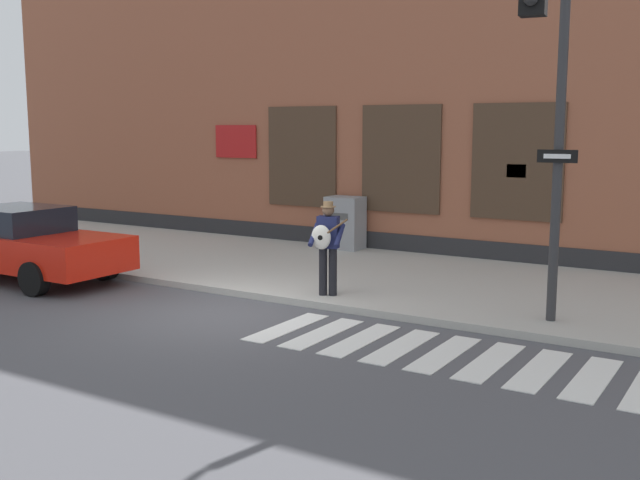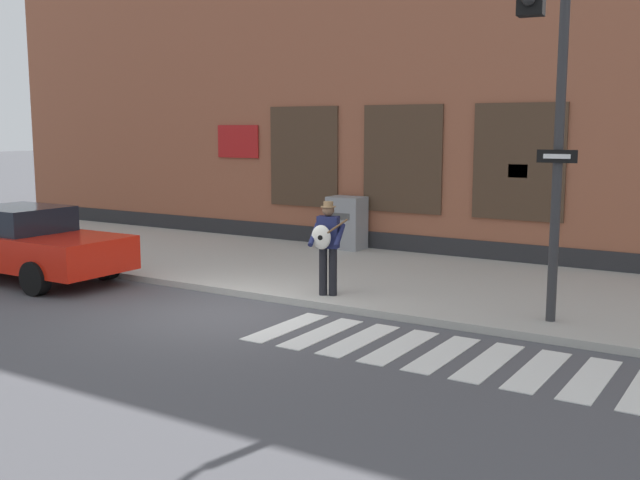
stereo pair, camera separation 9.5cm
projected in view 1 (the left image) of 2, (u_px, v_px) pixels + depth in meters
The scene contains 8 objects.
ground_plane at pixel (228, 313), 12.89m from camera, with size 160.00×160.00×0.00m, color #4C4C51.
sidewalk at pixel (342, 272), 16.17m from camera, with size 28.00×5.76×0.13m.
building_backdrop at pixel (435, 88), 19.65m from camera, with size 28.00×4.06×8.39m.
crosswalk at pixel (444, 354), 10.53m from camera, with size 5.78×1.90×0.01m.
red_car at pixel (25, 244), 15.51m from camera, with size 4.61×2.00×1.53m.
busker at pixel (327, 242), 13.49m from camera, with size 0.77×0.64×1.72m.
traffic_light at pixel (550, 86), 10.29m from camera, with size 0.78×3.15×5.20m.
utility_box at pixel (345, 223), 18.79m from camera, with size 0.89×0.66×1.32m.
Camera 1 is at (7.96, -9.84, 3.17)m, focal length 42.00 mm.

